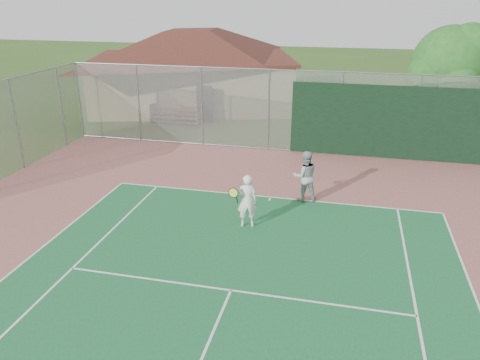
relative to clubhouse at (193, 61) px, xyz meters
name	(u,v)px	position (x,y,z in m)	size (l,w,h in m)	color
back_fence	(342,117)	(9.08, -7.70, -1.03)	(20.08, 0.11, 3.53)	gray
side_fence_left	(16,125)	(-3.03, -12.18, -0.95)	(0.08, 9.00, 3.50)	gray
clubhouse	(193,61)	(0.00, 0.00, 0.00)	(14.13, 11.37, 5.31)	tan
bleachers	(178,112)	(0.43, -3.95, -2.16)	(2.75, 1.68, 1.01)	#B9432A
tree	(452,66)	(13.47, -5.10, 0.81)	(3.83, 3.62, 5.34)	#3B2515
player_white_front	(247,201)	(6.63, -15.02, -1.88)	(0.83, 0.63, 1.62)	white
player_grey_back	(305,177)	(8.09, -12.76, -1.84)	(1.00, 0.88, 1.71)	#A9ABAE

